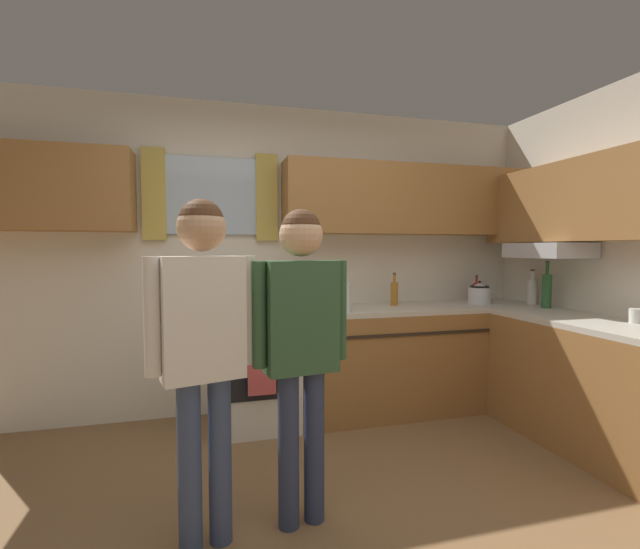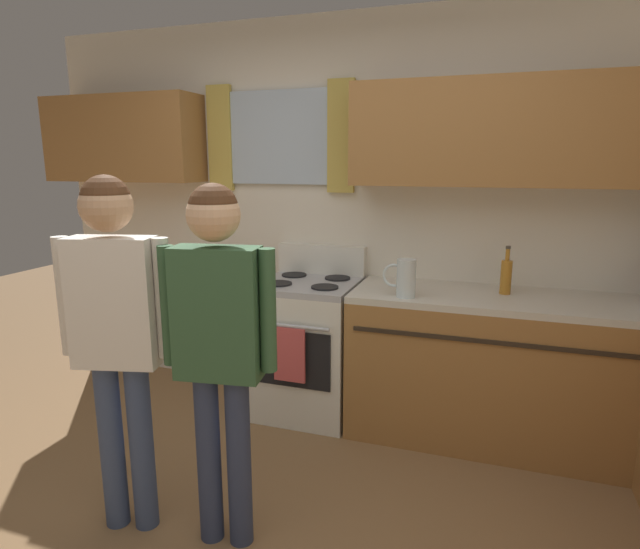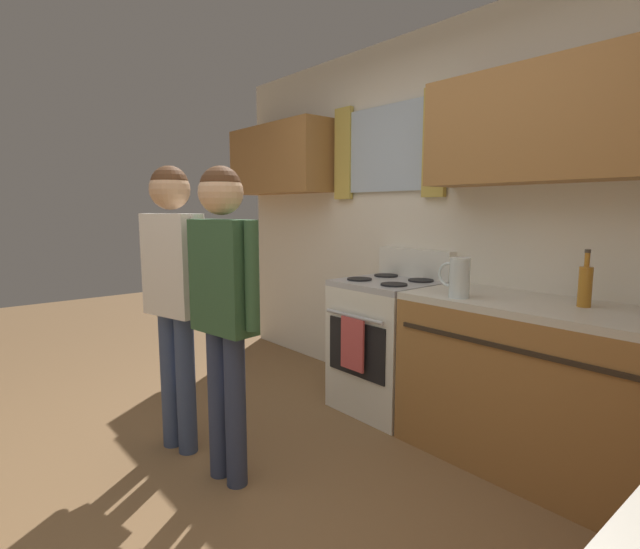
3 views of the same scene
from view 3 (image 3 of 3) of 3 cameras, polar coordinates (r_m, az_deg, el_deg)
The scene contains 7 objects.
ground_plane at distance 2.51m, azimuth -14.29°, elevation -25.71°, with size 12.00×12.00×0.00m, color olive.
back_wall_unit at distance 3.28m, azimuth 15.52°, elevation 9.52°, with size 4.60×0.42×2.60m.
stove_oven at distance 3.35m, azimuth 8.28°, elevation -8.04°, with size 0.62×0.67×1.10m.
bottle_oil_amber at distance 2.68m, azimuth 29.24°, elevation -1.13°, with size 0.06×0.06×0.29m.
water_pitcher at distance 2.70m, azimuth 16.28°, elevation -0.34°, with size 0.19×0.11×0.22m.
adult_left at distance 2.75m, azimuth -17.19°, elevation -0.12°, with size 0.49×0.24×1.61m.
adult_in_plaid at distance 2.36m, azimuth -11.52°, elevation -1.65°, with size 0.49×0.21×1.58m.
Camera 3 is at (1.91, -0.89, 1.38)m, focal length 26.65 mm.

